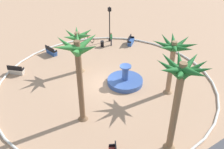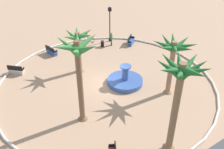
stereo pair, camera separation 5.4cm
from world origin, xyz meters
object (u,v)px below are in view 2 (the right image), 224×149
palm_tree_far_side (173,52)px  bench_east (131,42)px  person_cyclist_helmet (111,38)px  palm_tree_by_curb (180,83)px  lamppost (110,21)px  palm_tree_mid_plaza (78,43)px  bench_north (16,71)px  fountain (125,81)px  bench_west (52,52)px  bicycle_red_frame (89,39)px  palm_tree_near_fountain (78,62)px  trash_bin (102,44)px

palm_tree_far_side → bench_east: bearing=-108.3°
bench_east → person_cyclist_helmet: person_cyclist_helmet is taller
palm_tree_by_curb → palm_tree_far_side: bearing=-133.2°
palm_tree_far_side → lamppost: (-1.57, -11.98, -1.53)m
palm_tree_mid_plaza → palm_tree_by_curb: bearing=92.2°
palm_tree_by_curb → lamppost: palm_tree_by_curb is taller
bench_north → fountain: bearing=137.4°
palm_tree_by_curb → fountain: bearing=-104.4°
palm_tree_far_side → bench_east: 11.01m
bench_west → bicycle_red_frame: (-5.25, -0.64, 0.04)m
palm_tree_mid_plaza → bench_north: (5.56, -3.10, -2.84)m
bicycle_red_frame → palm_tree_near_fountain: bearing=58.7°
palm_tree_near_fountain → palm_tree_mid_plaza: size_ratio=1.55×
lamppost → fountain: bearing=65.6°
bicycle_red_frame → bench_east: bearing=137.8°
bench_north → lamppost: (-12.02, -1.23, 2.26)m
palm_tree_far_side → lamppost: bearing=-97.5°
palm_tree_far_side → person_cyclist_helmet: (-1.07, -10.87, -3.20)m
fountain → bench_west: 10.04m
bicycle_red_frame → fountain: bearing=80.4°
palm_tree_by_curb → palm_tree_mid_plaza: 12.57m
person_cyclist_helmet → bench_west: bearing=-14.8°
palm_tree_near_fountain → bench_east: 15.04m
lamppost → bench_north: bearing=5.8°
fountain → bench_west: (3.55, -9.39, 0.06)m
palm_tree_mid_plaza → palm_tree_far_side: (-4.89, 7.66, 0.95)m
fountain → palm_tree_by_curb: (2.07, 8.03, 5.13)m
fountain → trash_bin: 8.21m
bench_east → lamppost: size_ratio=0.35×
palm_tree_by_curb → trash_bin: palm_tree_by_curb is taller
trash_bin → palm_tree_mid_plaza: bearing=36.0°
palm_tree_by_curb → palm_tree_far_side: palm_tree_by_curb is taller
palm_tree_near_fountain → bench_north: palm_tree_near_fountain is taller
person_cyclist_helmet → palm_tree_far_side: bearing=84.4°
trash_bin → person_cyclist_helmet: (-1.09, 0.33, 0.54)m
bench_north → person_cyclist_helmet: person_cyclist_helmet is taller
palm_tree_near_fountain → lamppost: size_ratio=1.58×
fountain → bench_east: bearing=-130.8°
bench_west → trash_bin: bearing=165.5°
bench_east → trash_bin: (3.27, -1.38, 0.04)m
bench_north → palm_tree_far_side: bearing=134.2°
bench_west → bench_north: (4.55, 1.95, 0.00)m
lamppost → palm_tree_far_side: bearing=82.5°
fountain → bench_north: 10.99m
palm_tree_by_curb → bench_north: (6.03, -15.46, -5.08)m
palm_tree_by_curb → palm_tree_mid_plaza: palm_tree_by_curb is taller
fountain → palm_tree_far_side: palm_tree_far_side is taller
palm_tree_by_curb → trash_bin: 17.25m
palm_tree_mid_plaza → bench_east: palm_tree_mid_plaza is taller
bench_east → bench_north: 13.73m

